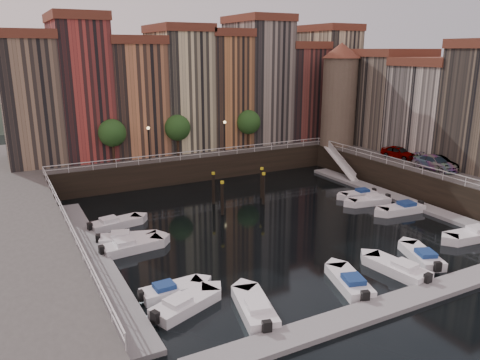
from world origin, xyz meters
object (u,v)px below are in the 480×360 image
mooring_pilings (241,190)px  boat_left_2 (131,246)px  boat_left_0 (184,305)px  car_b (441,163)px  car_c (435,164)px  corner_tower (339,93)px  car_a (398,153)px  gangway (340,162)px  boat_left_1 (171,290)px

mooring_pilings → boat_left_2: size_ratio=1.26×
boat_left_0 → car_b: size_ratio=1.20×
boat_left_0 → car_c: car_c is taller
corner_tower → mooring_pilings: size_ratio=2.10×
mooring_pilings → car_c: 21.79m
corner_tower → boat_left_0: (-32.74, -25.70, -9.81)m
boat_left_0 → car_a: (33.96, 15.48, 3.35)m
gangway → mooring_pilings: 17.51m
boat_left_2 → car_a: (34.50, 4.93, 3.33)m
boat_left_0 → boat_left_2: (-0.54, 10.55, 0.01)m
gangway → car_c: car_c is taller
gangway → boat_left_2: (-30.38, -10.65, -1.52)m
mooring_pilings → car_a: size_ratio=1.53×
gangway → boat_left_2: bearing=-160.7°
mooring_pilings → boat_left_1: 19.56m
car_a → car_c: 6.03m
gangway → car_a: 7.28m
boat_left_2 → car_b: size_ratio=1.24×
boat_left_2 → car_c: bearing=-6.6°
boat_left_0 → boat_left_1: 2.20m
gangway → car_c: (3.48, -11.71, 1.84)m
corner_tower → car_c: 17.45m
gangway → boat_left_0: bearing=-144.6°
mooring_pilings → car_b: (21.47, -7.18, 2.04)m
boat_left_0 → car_a: car_a is taller
mooring_pilings → car_c: car_c is taller
corner_tower → boat_left_1: corner_tower is taller
car_a → car_b: size_ratio=1.03×
corner_tower → car_b: bearing=-84.2°
mooring_pilings → boat_left_0: (-12.90, -16.77, -1.27)m
corner_tower → car_a: size_ratio=3.22×
gangway → car_a: size_ratio=1.94×
car_a → gangway: bearing=116.5°
boat_left_0 → corner_tower: bearing=16.8°
mooring_pilings → car_a: (21.06, -1.29, 2.08)m
car_b → car_a: bearing=96.5°
car_c → boat_left_1: bearing=-169.5°
gangway → mooring_pilings: size_ratio=1.26×
car_c → car_b: bearing=3.7°
boat_left_1 → car_a: car_a is taller
car_a → corner_tower: bearing=87.6°
gangway → corner_tower: bearing=57.2°
gangway → car_a: car_a is taller
corner_tower → boat_left_2: bearing=-155.5°
boat_left_0 → car_a: size_ratio=1.17×
corner_tower → car_a: 12.15m
mooring_pilings → boat_left_1: size_ratio=1.46×
boat_left_1 → car_b: size_ratio=1.08×
boat_left_1 → car_a: bearing=18.7°
boat_left_2 → car_b: (34.91, -0.96, 3.29)m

